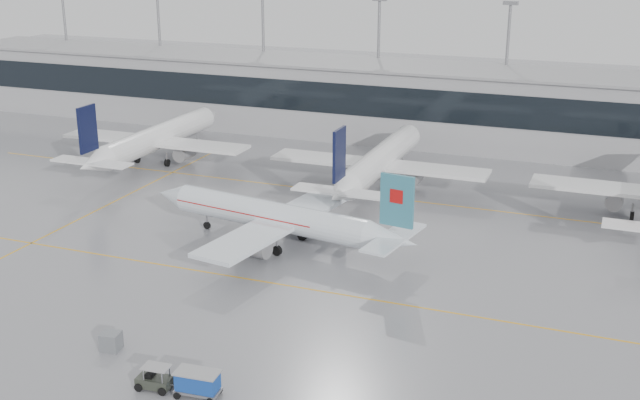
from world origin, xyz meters
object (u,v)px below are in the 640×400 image
at_px(baggage_cart, 198,382).
at_px(baggage_tug, 155,381).
at_px(air_canada_jet, 281,218).
at_px(gse_unit, 111,341).

bearing_deg(baggage_cart, baggage_tug, -180.00).
relative_size(air_canada_jet, baggage_cart, 9.74).
height_order(baggage_tug, baggage_cart, baggage_cart).
relative_size(baggage_tug, gse_unit, 2.59).
height_order(air_canada_jet, baggage_cart, air_canada_jet).
bearing_deg(gse_unit, baggage_tug, -38.73).
height_order(baggage_cart, gse_unit, baggage_cart).
bearing_deg(baggage_cart, air_canada_jet, 97.90).
bearing_deg(gse_unit, baggage_cart, -27.84).
xyz_separation_m(air_canada_jet, baggage_tug, (3.03, -30.39, -2.55)).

